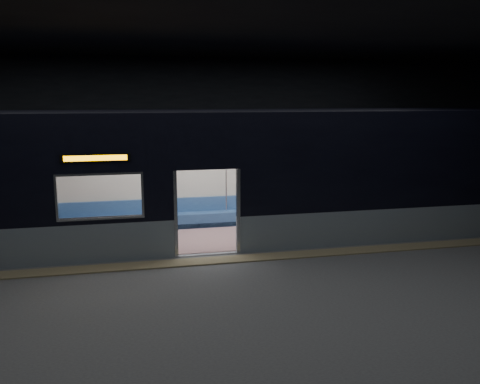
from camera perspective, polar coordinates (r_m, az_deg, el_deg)
name	(u,v)px	position (r m, az deg, el deg)	size (l,w,h in m)	color
station_floor	(215,270)	(11.20, -2.78, -8.69)	(24.00, 14.00, 0.01)	#47494C
station_envelope	(214,99)	(10.56, -2.97, 10.44)	(24.00, 14.00, 5.00)	black
tactile_strip	(211,261)	(11.70, -3.25, -7.72)	(22.80, 0.50, 0.03)	#8C7F59
metro_car	(198,169)	(13.21, -4.74, 2.56)	(18.00, 3.04, 3.35)	gray
passenger	(308,195)	(15.16, 7.67, -0.30)	(0.47, 0.78, 1.47)	black
handbag	(311,201)	(14.95, 7.93, -0.98)	(0.32, 0.28, 0.16)	black
transit_map	(263,173)	(14.95, 2.65, 2.17)	(1.05, 0.03, 0.68)	white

